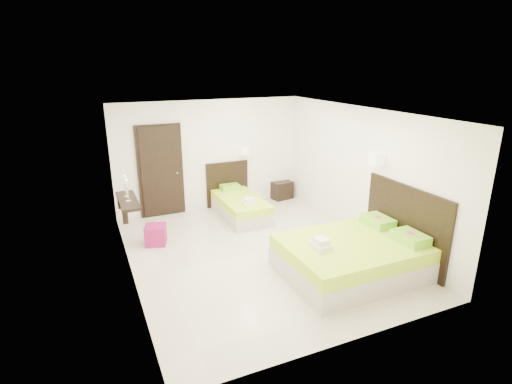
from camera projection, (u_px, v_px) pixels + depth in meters
name	position (u px, v px, depth m)	size (l,w,h in m)	color
floor	(258.00, 253.00, 7.47)	(5.50, 5.50, 0.00)	beige
bed_single	(239.00, 205.00, 9.23)	(1.06, 1.77, 1.46)	beige
bed_double	(356.00, 255.00, 6.68)	(2.26, 1.92, 1.86)	beige
nightstand	(281.00, 190.00, 10.46)	(0.52, 0.46, 0.46)	black
ottoman	(156.00, 235.00, 7.79)	(0.39, 0.39, 0.39)	#88124D
door	(161.00, 171.00, 9.03)	(1.02, 0.15, 2.14)	black
console_shelf	(127.00, 201.00, 7.81)	(0.35, 1.20, 0.78)	black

